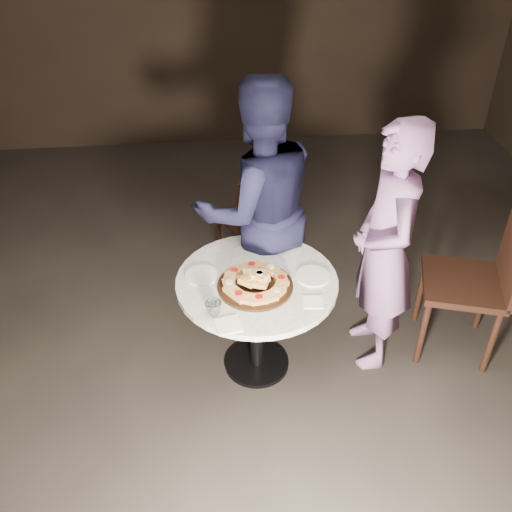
# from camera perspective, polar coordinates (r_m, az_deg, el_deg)

# --- Properties ---
(floor) EXTENTS (7.00, 7.00, 0.00)m
(floor) POSITION_cam_1_polar(r_m,az_deg,el_deg) (3.67, 0.56, -11.80)
(floor) COLOR black
(floor) RESTS_ON ground
(table) EXTENTS (1.03, 1.03, 0.70)m
(table) POSITION_cam_1_polar(r_m,az_deg,el_deg) (3.34, 0.09, -4.10)
(table) COLOR black
(table) RESTS_ON ground
(serving_board) EXTENTS (0.55, 0.55, 0.02)m
(serving_board) POSITION_cam_1_polar(r_m,az_deg,el_deg) (3.20, -0.08, -3.00)
(serving_board) COLOR black
(serving_board) RESTS_ON table
(focaccia_pile) EXTENTS (0.38, 0.38, 0.10)m
(focaccia_pile) POSITION_cam_1_polar(r_m,az_deg,el_deg) (3.17, -0.01, -2.47)
(focaccia_pile) COLOR tan
(focaccia_pile) RESTS_ON serving_board
(plate_left) EXTENTS (0.24, 0.24, 0.01)m
(plate_left) POSITION_cam_1_polar(r_m,az_deg,el_deg) (3.29, -5.44, -1.94)
(plate_left) COLOR white
(plate_left) RESTS_ON table
(plate_right) EXTENTS (0.21, 0.21, 0.01)m
(plate_right) POSITION_cam_1_polar(r_m,az_deg,el_deg) (3.29, 5.71, -2.01)
(plate_right) COLOR white
(plate_right) RESTS_ON table
(water_glass) EXTENTS (0.10, 0.10, 0.08)m
(water_glass) POSITION_cam_1_polar(r_m,az_deg,el_deg) (3.02, -4.25, -5.23)
(water_glass) COLOR silver
(water_glass) RESTS_ON table
(napkin_near) EXTENTS (0.15, 0.15, 0.01)m
(napkin_near) POSITION_cam_1_polar(r_m,az_deg,el_deg) (2.97, -2.79, -6.90)
(napkin_near) COLOR white
(napkin_near) RESTS_ON table
(napkin_far) EXTENTS (0.12, 0.12, 0.01)m
(napkin_far) POSITION_cam_1_polar(r_m,az_deg,el_deg) (3.12, 5.70, -4.59)
(napkin_far) COLOR white
(napkin_far) RESTS_ON table
(chair_far) EXTENTS (0.55, 0.56, 0.88)m
(chair_far) POSITION_cam_1_polar(r_m,az_deg,el_deg) (4.18, -0.05, 4.12)
(chair_far) COLOR black
(chair_far) RESTS_ON ground
(chair_right) EXTENTS (0.62, 0.61, 1.03)m
(chair_right) POSITION_cam_1_polar(r_m,az_deg,el_deg) (3.72, 21.83, -1.81)
(chair_right) COLOR black
(chair_right) RESTS_ON ground
(diner_navy) EXTENTS (0.97, 0.84, 1.72)m
(diner_navy) POSITION_cam_1_polar(r_m,az_deg,el_deg) (3.58, 0.14, 4.73)
(diner_navy) COLOR black
(diner_navy) RESTS_ON ground
(diner_teal) EXTENTS (0.40, 0.59, 1.61)m
(diner_teal) POSITION_cam_1_polar(r_m,az_deg,el_deg) (3.39, 12.72, 0.54)
(diner_teal) COLOR slate
(diner_teal) RESTS_ON ground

